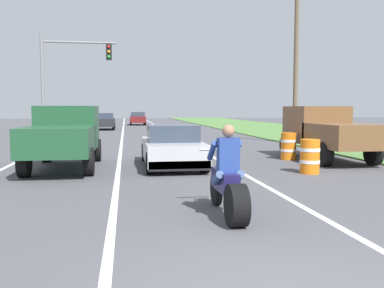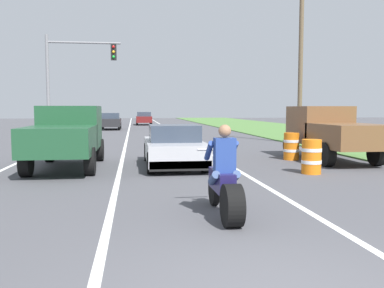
{
  "view_description": "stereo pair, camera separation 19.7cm",
  "coord_description": "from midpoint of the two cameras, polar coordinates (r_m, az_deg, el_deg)",
  "views": [
    {
      "loc": [
        -1.55,
        -3.66,
        1.89
      ],
      "look_at": [
        0.09,
        6.81,
        1.0
      ],
      "focal_mm": 39.43,
      "sensor_mm": 36.0,
      "label": 1
    },
    {
      "loc": [
        -1.36,
        -3.69,
        1.89
      ],
      "look_at": [
        0.09,
        6.81,
        1.0
      ],
      "focal_mm": 39.43,
      "sensor_mm": 36.0,
      "label": 2
    }
  ],
  "objects": [
    {
      "name": "distant_car_far_ahead",
      "position": [
        38.7,
        -11.87,
        3.06
      ],
      "size": [
        1.8,
        4.0,
        1.5
      ],
      "color": "#262628",
      "rests_on": "ground"
    },
    {
      "name": "construction_barrel_mid",
      "position": [
        16.01,
        12.58,
        -0.27
      ],
      "size": [
        0.58,
        0.58,
        1.0
      ],
      "color": "orange",
      "rests_on": "ground"
    },
    {
      "name": "distant_car_further_ahead",
      "position": [
        49.12,
        -7.48,
        3.47
      ],
      "size": [
        1.8,
        4.0,
        1.5
      ],
      "color": "maroon",
      "rests_on": "ground"
    },
    {
      "name": "pickup_truck_right_shoulder_brown",
      "position": [
        16.23,
        17.45,
        1.82
      ],
      "size": [
        2.02,
        4.8,
        1.98
      ],
      "color": "brown",
      "rests_on": "ground"
    },
    {
      "name": "traffic_light_mast_near",
      "position": [
        25.05,
        -16.98,
        9.36
      ],
      "size": [
        4.16,
        0.34,
        6.0
      ],
      "color": "gray",
      "rests_on": "ground"
    },
    {
      "name": "lane_stripe_centre_dashed",
      "position": [
        23.76,
        -9.74,
        0.19
      ],
      "size": [
        0.14,
        120.0,
        0.01
      ],
      "primitive_type": "cube",
      "color": "white",
      "rests_on": "ground"
    },
    {
      "name": "lane_stripe_left_solid",
      "position": [
        24.08,
        -18.34,
        0.07
      ],
      "size": [
        0.14,
        120.0,
        0.01
      ],
      "primitive_type": "cube",
      "color": "white",
      "rests_on": "ground"
    },
    {
      "name": "grass_verge_right",
      "position": [
        27.26,
        20.47,
        0.59
      ],
      "size": [
        10.0,
        120.0,
        0.06
      ],
      "primitive_type": "cube",
      "color": "#517F3D",
      "rests_on": "ground"
    },
    {
      "name": "motorcycle_with_rider",
      "position": [
        7.36,
        4.12,
        -5.37
      ],
      "size": [
        0.7,
        2.21,
        1.62
      ],
      "color": "black",
      "rests_on": "ground"
    },
    {
      "name": "lane_stripe_right_solid",
      "position": [
        23.98,
        -1.11,
        0.3
      ],
      "size": [
        0.14,
        120.0,
        0.01
      ],
      "primitive_type": "cube",
      "color": "white",
      "rests_on": "ground"
    },
    {
      "name": "utility_pole_roadside",
      "position": [
        23.76,
        13.63,
        10.1
      ],
      "size": [
        0.24,
        0.24,
        8.27
      ],
      "primitive_type": "cylinder",
      "color": "brown",
      "rests_on": "ground"
    },
    {
      "name": "sports_car_silver",
      "position": [
        13.79,
        -3.13,
        -0.45
      ],
      "size": [
        1.84,
        4.3,
        1.37
      ],
      "color": "#B7B7BC",
      "rests_on": "ground"
    },
    {
      "name": "pickup_truck_left_lane_dark_green",
      "position": [
        13.9,
        -17.27,
        1.36
      ],
      "size": [
        2.02,
        4.8,
        1.98
      ],
      "color": "#1E4C2D",
      "rests_on": "ground"
    },
    {
      "name": "construction_barrel_nearest",
      "position": [
        12.74,
        15.22,
        -1.61
      ],
      "size": [
        0.58,
        0.58,
        1.0
      ],
      "color": "orange",
      "rests_on": "ground"
    }
  ]
}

